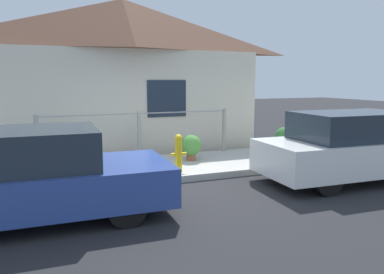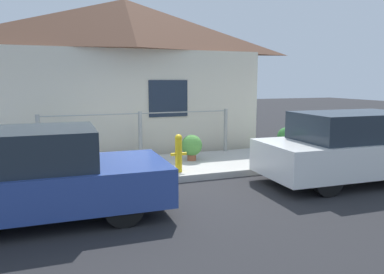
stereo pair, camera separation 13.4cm
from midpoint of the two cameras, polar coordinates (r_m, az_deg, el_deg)
name	(u,v)px [view 2 (the right image)]	position (r m, az deg, el deg)	size (l,w,h in m)	color
ground_plane	(165,185)	(7.69, -3.61, -7.24)	(60.00, 60.00, 0.00)	#262628
sidewalk	(151,169)	(8.75, -5.86, -4.82)	(24.00, 2.32, 0.14)	#B2AFA8
house	(126,33)	(11.11, -9.69, 15.41)	(7.81, 2.23, 4.36)	beige
fence	(140,132)	(9.59, -7.49, 0.72)	(4.90, 0.10, 1.18)	#999993
car_left	(25,176)	(6.12, -23.58, -5.48)	(4.22, 1.80, 1.39)	#2D4793
car_right	(357,147)	(8.56, 24.21, -1.45)	(4.28, 1.78, 1.45)	white
fire_hydrant	(179,152)	(8.03, -1.58, -2.35)	(0.35, 0.16, 0.82)	yellow
potted_plant_near_hydrant	(192,146)	(9.19, 0.37, -1.38)	(0.52, 0.52, 0.64)	#9E5638
potted_plant_by_fence	(63,149)	(9.16, -18.60, -1.79)	(0.52, 0.52, 0.67)	brown
potted_plant_corner	(286,137)	(11.03, 14.50, -0.07)	(0.51, 0.51, 0.63)	slate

